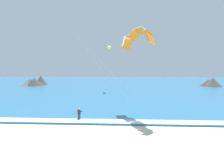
# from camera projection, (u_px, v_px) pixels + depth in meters

# --- Properties ---
(sea) EXTENTS (200.00, 120.00, 0.20)m
(sea) POSITION_uv_depth(u_px,v_px,m) (123.00, 84.00, 81.99)
(sea) COLOR teal
(sea) RESTS_ON ground
(surf_foam) EXTENTS (200.00, 1.80, 0.04)m
(surf_foam) POSITION_uv_depth(u_px,v_px,m) (125.00, 122.00, 23.27)
(surf_foam) COLOR white
(surf_foam) RESTS_ON sea
(surfboard) EXTENTS (0.89, 1.47, 0.09)m
(surfboard) POSITION_uv_depth(u_px,v_px,m) (79.00, 121.00, 24.38)
(surfboard) COLOR #E04C38
(surfboard) RESTS_ON ground
(kitesurfer) EXTENTS (0.64, 0.63, 1.69)m
(kitesurfer) POSITION_uv_depth(u_px,v_px,m) (79.00, 114.00, 24.33)
(kitesurfer) COLOR #232328
(kitesurfer) RESTS_ON ground
(kite_primary) EXTENTS (9.81, 7.27, 11.24)m
(kite_primary) POSITION_uv_depth(u_px,v_px,m) (139.00, 36.00, 26.81)
(kite_primary) COLOR orange
(kite_distant) EXTENTS (1.05, 3.80, 1.35)m
(kite_distant) POSITION_uv_depth(u_px,v_px,m) (109.00, 48.00, 54.26)
(kite_distant) COLOR yellow
(headland_right) EXTENTS (7.67, 8.01, 3.44)m
(headland_right) POSITION_uv_depth(u_px,v_px,m) (211.00, 83.00, 68.67)
(headland_right) COLOR #47423D
(headland_right) RESTS_ON ground
(headland_left) EXTENTS (9.85, 9.63, 3.80)m
(headland_left) POSITION_uv_depth(u_px,v_px,m) (34.00, 82.00, 72.63)
(headland_left) COLOR #56514C
(headland_left) RESTS_ON ground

